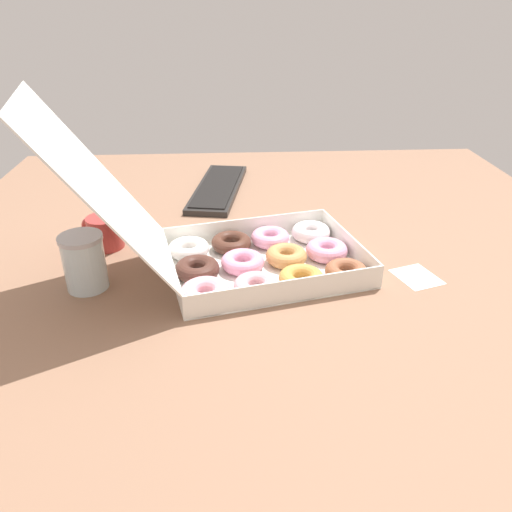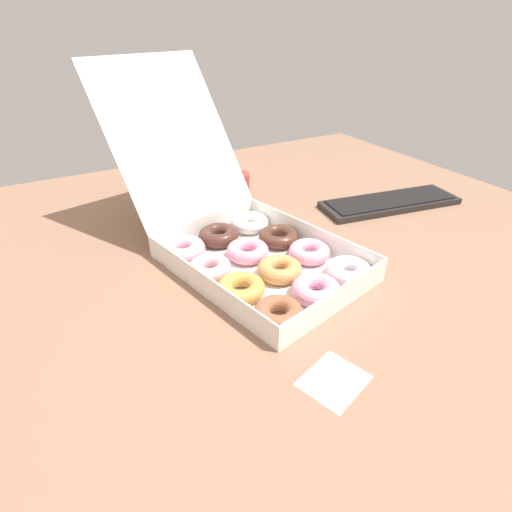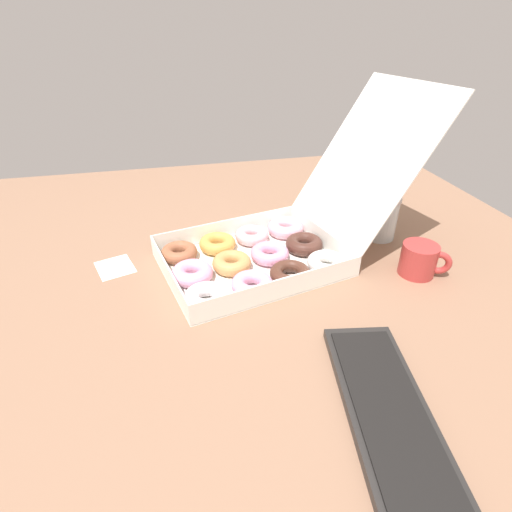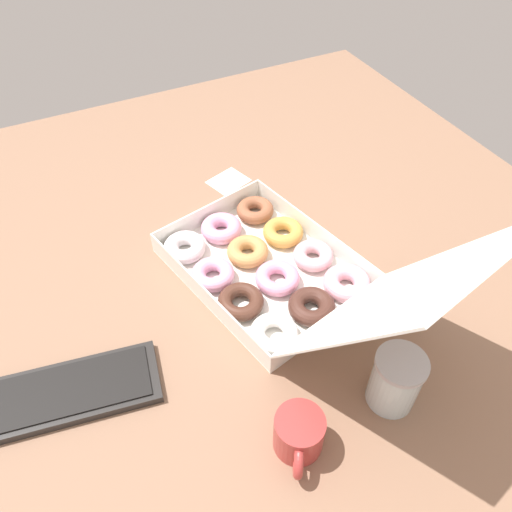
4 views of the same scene
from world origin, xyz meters
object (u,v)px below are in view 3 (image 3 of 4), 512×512
Objects in this scene: donut_box at (264,247)px; keyboard at (393,424)px; coffee_mug at (420,260)px; glass_jar at (381,217)px.

keyboard is at bearing 8.31° from donut_box.
glass_jar is (-20.11, -0.25, 2.17)cm from coffee_mug.
coffee_mug is at bearing 143.57° from keyboard.
donut_box reaches higher than keyboard.
coffee_mug is at bearing 0.70° from glass_jar.
keyboard is at bearing -25.69° from glass_jar.
coffee_mug is 0.91× the size of glass_jar.
donut_box is 53.58cm from keyboard.
donut_box is 1.67× the size of keyboard.
donut_box is 36.50cm from glass_jar.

